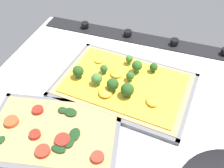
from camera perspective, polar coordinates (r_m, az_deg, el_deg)
ground_plane at (r=72.26cm, az=2.68°, el=-5.86°), size 86.11×73.16×3.00cm
stove_control_panel at (r=94.98cm, az=8.62°, el=9.81°), size 82.67×7.00×2.60cm
baking_tray_front at (r=76.04cm, az=2.84°, el=-0.47°), size 41.75×30.37×1.30cm
broccoli_pizza at (r=75.01cm, az=2.46°, el=0.25°), size 39.14×27.77×5.76cm
baking_tray_back at (r=67.03cm, az=-13.03°, el=-10.58°), size 37.18×28.23×1.30cm
veggie_pizza_back at (r=66.36cm, az=-13.20°, el=-10.38°), size 34.34×25.39×1.90cm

